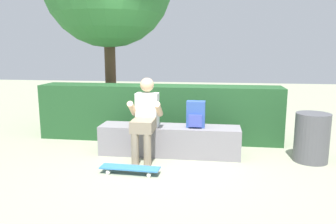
{
  "coord_description": "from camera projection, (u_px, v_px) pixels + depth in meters",
  "views": [
    {
      "loc": [
        0.69,
        -4.63,
        1.63
      ],
      "look_at": [
        -0.04,
        0.5,
        0.65
      ],
      "focal_mm": 35.51,
      "sensor_mm": 36.0,
      "label": 1
    }
  ],
  "objects": [
    {
      "name": "hedge_row",
      "position": [
        159.0,
        112.0,
        6.07
      ],
      "size": [
        4.35,
        0.61,
        0.99
      ],
      "color": "#1E4824",
      "rests_on": "ground"
    },
    {
      "name": "ground_plane",
      "position": [
        166.0,
        162.0,
        4.9
      ],
      "size": [
        24.0,
        24.0,
        0.0
      ],
      "primitive_type": "plane",
      "color": "gray"
    },
    {
      "name": "skateboard_near_person",
      "position": [
        130.0,
        168.0,
        4.42
      ],
      "size": [
        0.81,
        0.24,
        0.09
      ],
      "color": "teal",
      "rests_on": "ground"
    },
    {
      "name": "trash_bin",
      "position": [
        312.0,
        138.0,
        4.86
      ],
      "size": [
        0.49,
        0.49,
        0.72
      ],
      "color": "#4C4C51",
      "rests_on": "ground"
    },
    {
      "name": "bench_main",
      "position": [
        169.0,
        140.0,
        5.2
      ],
      "size": [
        2.18,
        0.47,
        0.46
      ],
      "color": "slate",
      "rests_on": "ground"
    },
    {
      "name": "backpack_on_bench",
      "position": [
        196.0,
        115.0,
        5.05
      ],
      "size": [
        0.28,
        0.23,
        0.4
      ],
      "color": "#2D4C99",
      "rests_on": "bench_main"
    },
    {
      "name": "person_skater",
      "position": [
        145.0,
        116.0,
        4.95
      ],
      "size": [
        0.49,
        0.62,
        1.21
      ],
      "color": "white",
      "rests_on": "ground"
    }
  ]
}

